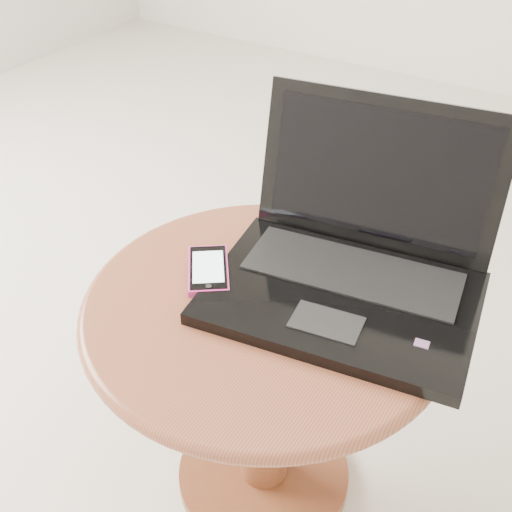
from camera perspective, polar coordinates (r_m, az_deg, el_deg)
The scene contains 4 objects.
table at distance 1.03m, azimuth 0.81°, elevation -7.93°, with size 0.56×0.56×0.44m.
laptop at distance 0.98m, azimuth 8.52°, elevation -0.37°, with size 0.43×0.39×0.25m.
phone_black at distance 1.00m, azimuth -3.66°, elevation -2.13°, with size 0.11×0.10×0.01m.
phone_pink at distance 1.00m, azimuth -4.23°, elevation -1.23°, with size 0.12×0.13×0.01m.
Camera 1 is at (0.44, -0.72, 1.07)m, focal length 45.40 mm.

